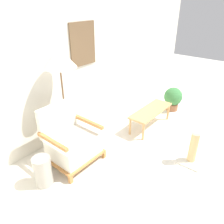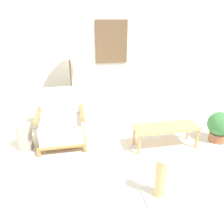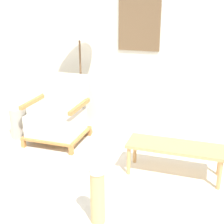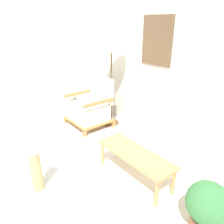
% 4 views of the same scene
% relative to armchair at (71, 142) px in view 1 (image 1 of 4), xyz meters
% --- Properties ---
extents(ground_plane, '(14.00, 14.00, 0.00)m').
position_rel_armchair_xyz_m(ground_plane, '(0.77, -1.69, -0.33)').
color(ground_plane, silver).
extents(wall_back, '(8.00, 0.09, 2.70)m').
position_rel_armchair_xyz_m(wall_back, '(0.77, 0.66, 1.02)').
color(wall_back, silver).
rests_on(wall_back, ground_plane).
extents(armchair, '(0.74, 0.67, 0.89)m').
position_rel_armchair_xyz_m(armchair, '(0.00, 0.00, 0.00)').
color(armchair, '#B2753D').
rests_on(armchair, ground_plane).
extents(floor_lamp, '(0.49, 0.49, 1.65)m').
position_rel_armchair_xyz_m(floor_lamp, '(0.21, 0.34, 1.12)').
color(floor_lamp, brown).
rests_on(floor_lamp, ground_plane).
extents(coffee_table, '(1.04, 0.36, 0.36)m').
position_rel_armchair_xyz_m(coffee_table, '(1.63, -0.42, -0.01)').
color(coffee_table, tan).
rests_on(coffee_table, ground_plane).
extents(vase, '(0.24, 0.24, 0.43)m').
position_rel_armchair_xyz_m(vase, '(-0.58, -0.08, -0.11)').
color(vase, '#9E998E').
rests_on(vase, ground_plane).
extents(potted_plant, '(0.40, 0.40, 0.52)m').
position_rel_armchair_xyz_m(potted_plant, '(2.57, -0.43, -0.04)').
color(potted_plant, '#935B3D').
rests_on(potted_plant, ground_plane).
extents(scratching_post, '(0.36, 0.36, 0.56)m').
position_rel_armchair_xyz_m(scratching_post, '(1.12, -1.45, -0.12)').
color(scratching_post, beige).
rests_on(scratching_post, ground_plane).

